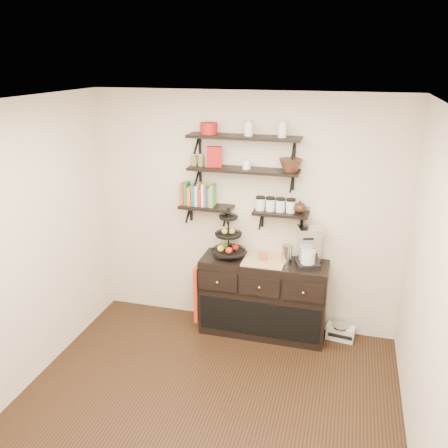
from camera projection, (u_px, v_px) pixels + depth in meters
The scene contains 23 objects.
floor at pixel (200, 418), 4.20m from camera, with size 3.50×3.50×0.00m, color black.
ceiling at pixel (193, 106), 3.30m from camera, with size 3.50×3.50×0.02m, color white.
back_wall at pixel (245, 214), 5.34m from camera, with size 3.50×0.02×2.70m, color beige.
left_wall at pixel (9, 257), 4.18m from camera, with size 0.02×3.50×2.70m, color beige.
right_wall at pixel (434, 310), 3.32m from camera, with size 0.02×3.50×2.70m, color beige.
shelf_top at pixel (244, 137), 4.93m from camera, with size 1.20×0.27×0.23m.
shelf_mid at pixel (243, 170), 5.05m from camera, with size 1.20×0.27×0.23m.
shelf_low_left at pixel (207, 207), 5.31m from camera, with size 0.60×0.25×0.23m.
shelf_low_right at pixel (281, 213), 5.11m from camera, with size 0.60×0.25×0.23m.
cookbooks at pixel (199, 195), 5.29m from camera, with size 0.36×0.15×0.26m.
glass_canisters at pixel (275, 205), 5.09m from camera, with size 0.43×0.10×0.13m.
sideboard at pixel (263, 297), 5.36m from camera, with size 1.40×0.50×0.92m.
fruit_stand at pixel (229, 241), 5.25m from camera, with size 0.38×0.38×0.56m.
candle at pixel (263, 256), 5.20m from camera, with size 0.08×0.08×0.08m, color #985123.
coffee_maker at pixel (309, 247), 5.05m from camera, with size 0.30×0.30×0.44m.
thermal_carafe at pixel (287, 255), 5.10m from camera, with size 0.11×0.11×0.22m, color silver.
apron at pixel (199, 291), 5.44m from camera, with size 0.04×0.29×0.67m, color maroon.
radio at pixel (340, 332), 5.35m from camera, with size 0.32×0.23×0.18m.
recipe_box at pixel (214, 157), 5.08m from camera, with size 0.16×0.06×0.22m, color #9D1311.
walnut_bowl at pixel (291, 165), 4.89m from camera, with size 0.24×0.24×0.13m, color black, non-canonical shape.
ramekins at pixel (247, 164), 5.01m from camera, with size 0.09×0.09×0.10m, color white.
teapot at pixel (300, 207), 5.03m from camera, with size 0.18×0.14×0.14m, color black, non-canonical shape.
red_pot at pixel (209, 128), 4.99m from camera, with size 0.18×0.18×0.12m, color #9D1311.
Camera 1 is at (1.09, -3.21, 3.03)m, focal length 38.00 mm.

